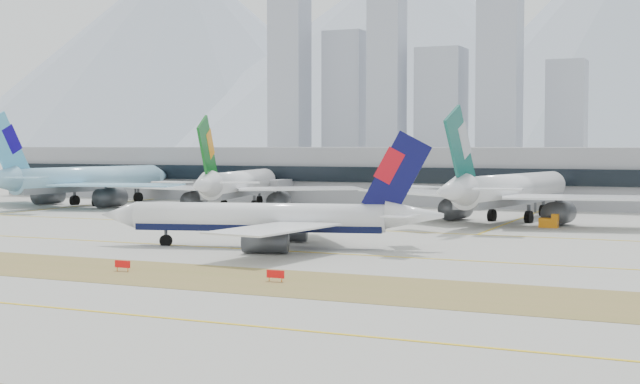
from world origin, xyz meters
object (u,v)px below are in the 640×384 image
at_px(widebody_korean, 82,181).
at_px(widebody_cathay, 508,192).
at_px(widebody_eva, 238,185).
at_px(terminal, 466,175).
at_px(taxiing_airliner, 271,219).

bearing_deg(widebody_korean, widebody_cathay, -84.49).
distance_m(widebody_eva, terminal, 65.89).
distance_m(taxiing_airliner, widebody_korean, 108.20).
xyz_separation_m(widebody_cathay, terminal, (-23.59, 57.47, 1.36)).
bearing_deg(widebody_cathay, terminal, 32.90).
bearing_deg(taxiing_airliner, widebody_korean, -51.10).
xyz_separation_m(widebody_eva, terminal, (42.76, 50.11, 1.57)).
bearing_deg(widebody_korean, widebody_eva, -78.96).
distance_m(widebody_cathay, terminal, 62.14).
xyz_separation_m(widebody_korean, widebody_cathay, (110.69, -5.14, -0.19)).
relative_size(widebody_eva, widebody_cathay, 0.96).
relative_size(taxiing_airliner, widebody_cathay, 0.82).
bearing_deg(widebody_korean, terminal, -50.84).
bearing_deg(terminal, widebody_eva, -130.48).
relative_size(taxiing_airliner, widebody_korean, 0.79).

